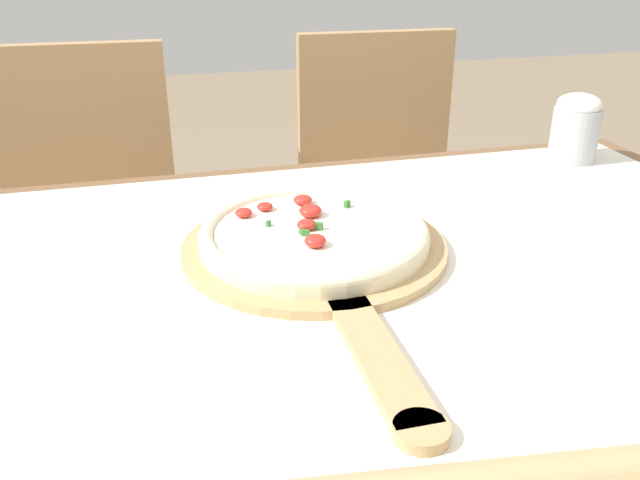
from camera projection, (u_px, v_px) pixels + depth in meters
name	position (u px, v px, depth m)	size (l,w,h in m)	color
dining_table	(344.00, 367.00, 0.83)	(1.39, 0.98, 0.72)	brown
towel_cloth	(346.00, 298.00, 0.79)	(1.31, 0.90, 0.00)	white
pizza_peel	(319.00, 256.00, 0.87)	(0.35, 0.57, 0.01)	tan
pizza	(314.00, 234.00, 0.88)	(0.30, 0.30, 0.03)	beige
chair_left	(91.00, 223.00, 1.50)	(0.42, 0.42, 0.89)	tan
chair_right	(382.00, 195.00, 1.66)	(0.42, 0.42, 0.89)	tan
flour_cup	(576.00, 127.00, 1.21)	(0.08, 0.08, 0.12)	#B2B7BC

